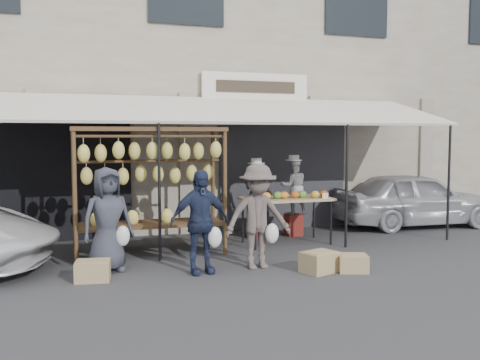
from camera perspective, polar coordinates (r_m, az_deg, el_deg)
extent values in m
plane|color=#2D2D30|center=(8.30, -0.21, -9.82)|extent=(90.00, 90.00, 0.00)
cube|color=#ACA493|center=(14.43, -8.32, 10.27)|extent=(24.00, 6.00, 7.00)
cube|color=#232328|center=(12.08, 4.67, 0.72)|extent=(3.00, 0.10, 2.50)
cube|color=black|center=(11.13, -18.24, 0.17)|extent=(2.60, 0.10, 2.50)
cube|color=silver|center=(11.79, 1.66, 9.88)|extent=(2.40, 0.10, 0.60)
cube|color=beige|center=(10.26, -4.21, 7.57)|extent=(10.00, 2.34, 0.63)
cylinder|color=black|center=(8.96, -8.59, -1.32)|extent=(0.05, 0.05, 2.30)
cylinder|color=black|center=(10.14, 11.30, -0.67)|extent=(0.05, 0.05, 2.30)
cylinder|color=black|center=(11.45, 21.37, -0.30)|extent=(0.05, 0.05, 2.30)
cylinder|color=#51371E|center=(8.92, -17.19, -1.82)|extent=(0.07, 0.07, 2.20)
cylinder|color=#51371E|center=(9.30, -1.61, -1.36)|extent=(0.07, 0.07, 2.20)
cylinder|color=#51371E|center=(9.72, -17.28, -1.31)|extent=(0.07, 0.07, 2.20)
cylinder|color=#51371E|center=(10.07, -2.91, -0.91)|extent=(0.07, 0.07, 2.20)
cube|color=#51371E|center=(9.37, -9.71, 5.35)|extent=(2.60, 0.90, 0.07)
cylinder|color=#51371E|center=(9.03, -9.37, 4.63)|extent=(2.50, 0.05, 0.05)
cylinder|color=#51371E|center=(9.72, -10.00, 4.61)|extent=(2.50, 0.05, 0.05)
cylinder|color=#51371E|center=(9.38, -9.66, 1.99)|extent=(2.50, 0.05, 0.05)
cube|color=#51371E|center=(9.50, -9.57, -4.65)|extent=(2.50, 0.80, 0.05)
ellipsoid|color=#EFD669|center=(8.93, -16.34, 2.72)|extent=(0.20, 0.18, 0.30)
ellipsoid|color=#EFD669|center=(9.09, -14.64, 2.79)|extent=(0.20, 0.18, 0.30)
ellipsoid|color=#EFD669|center=(8.96, -12.83, 3.11)|extent=(0.20, 0.18, 0.30)
ellipsoid|color=#EFD669|center=(9.14, -11.20, 3.06)|extent=(0.20, 0.18, 0.30)
ellipsoid|color=#EFD669|center=(9.03, -9.35, 3.09)|extent=(0.20, 0.18, 0.30)
ellipsoid|color=#EFD669|center=(9.22, -7.80, 3.12)|extent=(0.20, 0.18, 0.30)
ellipsoid|color=#EFD669|center=(9.13, -5.93, 2.98)|extent=(0.20, 0.18, 0.30)
ellipsoid|color=#EFD669|center=(9.34, -4.47, 3.09)|extent=(0.20, 0.18, 0.30)
ellipsoid|color=#EFD669|center=(9.26, -2.60, 3.25)|extent=(0.20, 0.18, 0.30)
ellipsoid|color=#EFD669|center=(9.30, -16.05, 0.41)|extent=(0.20, 0.18, 0.30)
ellipsoid|color=#EFD669|center=(9.32, -14.21, 0.43)|extent=(0.20, 0.18, 0.30)
ellipsoid|color=#EFD669|center=(9.34, -12.37, 0.38)|extent=(0.20, 0.18, 0.30)
ellipsoid|color=#EFD669|center=(9.37, -10.55, 0.66)|extent=(0.20, 0.18, 0.30)
ellipsoid|color=#EFD669|center=(9.42, -8.74, 0.62)|extent=(0.20, 0.18, 0.30)
ellipsoid|color=#EFD669|center=(9.47, -6.95, 0.49)|extent=(0.20, 0.18, 0.30)
ellipsoid|color=#EFD669|center=(9.53, -5.18, 0.74)|extent=(0.20, 0.18, 0.30)
ellipsoid|color=#EFD669|center=(9.61, -3.44, 0.86)|extent=(0.20, 0.18, 0.30)
cube|color=tan|center=(10.37, 4.99, -2.01)|extent=(1.70, 0.90, 0.05)
cylinder|color=black|center=(9.82, 1.67, -5.02)|extent=(0.04, 0.04, 0.85)
cylinder|color=black|center=(10.43, 9.67, -4.51)|extent=(0.04, 0.04, 0.85)
cylinder|color=black|center=(10.51, 0.30, -4.38)|extent=(0.04, 0.04, 0.85)
cylinder|color=black|center=(11.08, 7.89, -3.95)|extent=(0.04, 0.04, 0.85)
ellipsoid|color=#B25919|center=(9.87, 1.78, -1.78)|extent=(0.18, 0.14, 0.14)
ellipsoid|color=orange|center=(9.97, 2.82, -1.72)|extent=(0.18, 0.14, 0.14)
ellipsoid|color=#598C33|center=(10.11, 4.03, -1.63)|extent=(0.18, 0.14, 0.14)
ellipsoid|color=orange|center=(10.15, 4.72, -1.61)|extent=(0.18, 0.14, 0.14)
ellipsoid|color=#B25919|center=(10.28, 5.86, -1.54)|extent=(0.18, 0.14, 0.14)
ellipsoid|color=#598C33|center=(10.34, 6.65, -1.51)|extent=(0.18, 0.14, 0.14)
ellipsoid|color=gold|center=(10.34, 8.02, -1.52)|extent=(0.18, 0.14, 0.14)
ellipsoid|color=#B25919|center=(10.46, 8.96, -1.47)|extent=(0.18, 0.14, 0.14)
imported|color=#1E2146|center=(10.88, 1.74, -1.10)|extent=(0.45, 0.32, 1.16)
imported|color=#A4A3A7|center=(11.23, 5.75, -0.69)|extent=(0.61, 0.51, 1.16)
imported|color=#333641|center=(8.44, -13.97, -4.12)|extent=(0.90, 0.71, 1.61)
imported|color=#202945|center=(8.12, -4.31, -4.45)|extent=(0.96, 0.48, 1.58)
imported|color=#584D48|center=(8.40, 1.92, -3.91)|extent=(1.07, 0.62, 1.65)
cube|color=maroon|center=(10.99, 1.73, -5.17)|extent=(0.35, 0.35, 0.40)
cube|color=maroon|center=(11.33, 5.72, -4.76)|extent=(0.37, 0.37, 0.45)
cube|color=tan|center=(8.36, 8.46, -8.65)|extent=(0.63, 0.55, 0.31)
cube|color=tan|center=(8.48, 11.93, -8.69)|extent=(0.53, 0.46, 0.27)
cube|color=tan|center=(8.08, -15.43, -9.32)|extent=(0.53, 0.44, 0.29)
imported|color=#B0B0B5|center=(12.98, 18.16, -1.94)|extent=(3.83, 1.73, 1.28)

